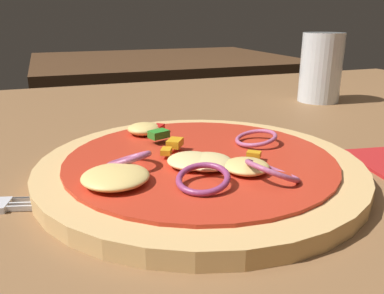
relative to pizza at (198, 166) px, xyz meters
The scene contains 4 objects.
dining_table 0.04m from the pizza, ahead, with size 1.34×1.05×0.03m.
pizza is the anchor object (origin of this frame).
beer_glass 0.38m from the pizza, 37.26° to the left, with size 0.07×0.07×0.11m.
background_table 1.03m from the pizza, 75.38° to the left, with size 0.83×0.64×0.03m.
Camera 1 is at (-0.15, -0.29, 0.17)m, focal length 36.77 mm.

